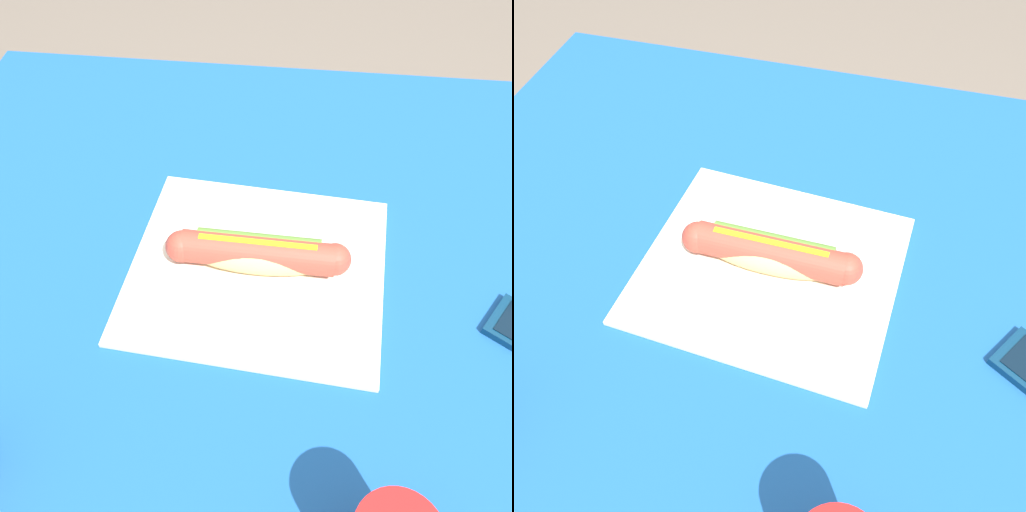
% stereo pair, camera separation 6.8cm
% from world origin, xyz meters
% --- Properties ---
extents(ground_plane, '(6.00, 6.00, 0.00)m').
position_xyz_m(ground_plane, '(0.00, 0.00, 0.00)').
color(ground_plane, '#6B6056').
rests_on(ground_plane, ground).
extents(dining_table, '(1.13, 0.93, 0.76)m').
position_xyz_m(dining_table, '(0.00, 0.00, 0.62)').
color(dining_table, brown).
rests_on(dining_table, ground).
extents(paper_wrapper, '(0.34, 0.31, 0.01)m').
position_xyz_m(paper_wrapper, '(-0.05, -0.00, 0.76)').
color(paper_wrapper, silver).
rests_on(paper_wrapper, dining_table).
extents(hot_dog, '(0.23, 0.05, 0.05)m').
position_xyz_m(hot_dog, '(-0.05, -0.00, 0.79)').
color(hot_dog, '#E5BC75').
rests_on(hot_dog, paper_wrapper).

